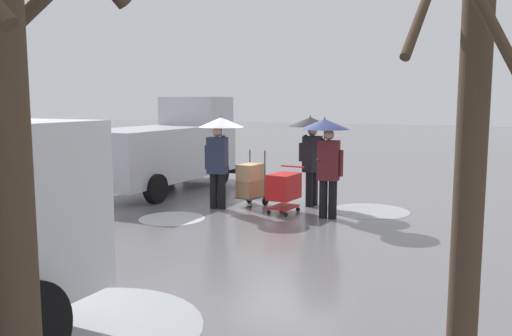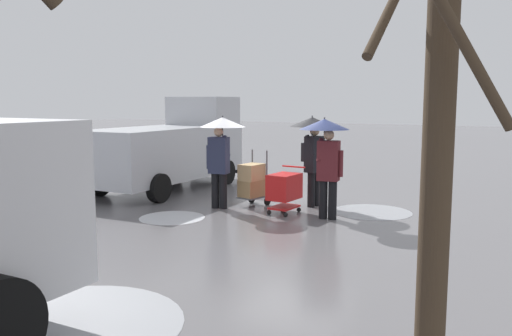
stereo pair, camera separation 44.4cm
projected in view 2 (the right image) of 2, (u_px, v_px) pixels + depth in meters
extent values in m
plane|color=slate|center=(294.00, 208.00, 12.27)|extent=(90.00, 90.00, 0.00)
cylinder|color=#999BA0|center=(372.00, 212.00, 11.80)|extent=(1.77, 1.77, 0.01)
cylinder|color=#999BA0|center=(69.00, 325.00, 5.83)|extent=(2.55, 2.55, 0.01)
cylinder|color=silver|center=(172.00, 218.00, 11.21)|extent=(1.40, 1.40, 0.01)
cube|color=#B7BABF|center=(166.00, 152.00, 14.64)|extent=(1.96, 5.20, 1.40)
cube|color=#B7BABF|center=(203.00, 111.00, 16.17)|extent=(1.84, 1.40, 0.84)
cube|color=black|center=(216.00, 135.00, 16.91)|extent=(1.66, 0.06, 0.63)
cube|color=#232326|center=(217.00, 168.00, 17.08)|extent=(1.96, 0.16, 0.24)
cylinder|color=black|center=(173.00, 168.00, 16.60)|extent=(0.24, 0.72, 0.72)
cylinder|color=black|center=(226.00, 172.00, 15.70)|extent=(0.24, 0.72, 0.72)
cylinder|color=black|center=(99.00, 182.00, 13.76)|extent=(0.24, 0.72, 0.72)
cylinder|color=black|center=(159.00, 188.00, 12.86)|extent=(0.24, 0.72, 0.72)
cube|color=black|center=(27.00, 167.00, 6.25)|extent=(1.98, 0.07, 0.81)
cube|color=red|center=(284.00, 187.00, 11.59)|extent=(0.59, 0.81, 0.56)
cube|color=red|center=(284.00, 207.00, 11.65)|extent=(0.53, 0.73, 0.04)
cylinder|color=red|center=(294.00, 167.00, 11.89)|extent=(0.58, 0.09, 0.04)
sphere|color=black|center=(285.00, 215.00, 11.30)|extent=(0.10, 0.10, 0.10)
sphere|color=black|center=(269.00, 212.00, 11.52)|extent=(0.10, 0.10, 0.10)
sphere|color=black|center=(299.00, 210.00, 11.80)|extent=(0.10, 0.10, 0.10)
sphere|color=black|center=(283.00, 208.00, 12.03)|extent=(0.10, 0.10, 0.10)
cube|color=#515156|center=(252.00, 197.00, 12.46)|extent=(0.58, 0.68, 0.03)
cylinder|color=#515156|center=(267.00, 173.00, 12.48)|extent=(0.04, 0.04, 1.10)
cylinder|color=#515156|center=(252.00, 172.00, 12.75)|extent=(0.04, 0.04, 1.10)
cylinder|color=black|center=(267.00, 201.00, 12.56)|extent=(0.09, 0.21, 0.20)
cylinder|color=black|center=(252.00, 199.00, 12.85)|extent=(0.09, 0.21, 0.20)
cube|color=#A37F51|center=(252.00, 188.00, 12.43)|extent=(0.54, 0.65, 0.39)
cube|color=tan|center=(252.00, 172.00, 12.38)|extent=(0.48, 0.64, 0.38)
cylinder|color=black|center=(332.00, 200.00, 11.03)|extent=(0.18, 0.18, 0.82)
cylinder|color=black|center=(323.00, 199.00, 11.10)|extent=(0.18, 0.18, 0.82)
cube|color=#5B1E23|center=(328.00, 161.00, 10.96)|extent=(0.47, 0.33, 0.84)
sphere|color=tan|center=(329.00, 135.00, 10.89)|extent=(0.22, 0.22, 0.22)
cylinder|color=#5B1E23|center=(341.00, 164.00, 10.87)|extent=(0.10, 0.10, 0.55)
cylinder|color=#5B1E23|center=(320.00, 150.00, 10.98)|extent=(0.13, 0.31, 0.50)
cylinder|color=#333338|center=(324.00, 142.00, 10.94)|extent=(0.02, 0.02, 0.86)
cone|color=navy|center=(324.00, 124.00, 10.90)|extent=(1.04, 1.04, 0.22)
sphere|color=#333338|center=(325.00, 118.00, 10.88)|extent=(0.04, 0.04, 0.04)
cube|color=#33664C|center=(331.00, 158.00, 11.14)|extent=(0.32, 0.19, 0.44)
cylinder|color=black|center=(316.00, 189.00, 12.46)|extent=(0.18, 0.18, 0.82)
cylinder|color=black|center=(311.00, 190.00, 12.32)|extent=(0.18, 0.18, 0.82)
cube|color=black|center=(314.00, 154.00, 12.29)|extent=(0.39, 0.50, 0.84)
sphere|color=tan|center=(315.00, 131.00, 12.22)|extent=(0.22, 0.22, 0.22)
cylinder|color=black|center=(321.00, 156.00, 12.48)|extent=(0.10, 0.10, 0.55)
cylinder|color=black|center=(311.00, 145.00, 12.11)|extent=(0.32, 0.18, 0.50)
cylinder|color=#333338|center=(312.00, 138.00, 12.16)|extent=(0.02, 0.02, 0.86)
cone|color=black|center=(312.00, 122.00, 12.12)|extent=(1.04, 1.04, 0.22)
sphere|color=#333338|center=(312.00, 116.00, 12.10)|extent=(0.04, 0.04, 0.04)
cube|color=black|center=(307.00, 152.00, 12.41)|extent=(0.23, 0.33, 0.44)
cylinder|color=black|center=(215.00, 191.00, 12.19)|extent=(0.18, 0.18, 0.82)
cylinder|color=black|center=(223.00, 191.00, 12.13)|extent=(0.18, 0.18, 0.82)
cube|color=#282D47|center=(219.00, 155.00, 12.06)|extent=(0.47, 0.34, 0.84)
sphere|color=tan|center=(219.00, 132.00, 11.99)|extent=(0.22, 0.22, 0.22)
cylinder|color=#282D47|center=(209.00, 157.00, 12.15)|extent=(0.10, 0.10, 0.55)
cylinder|color=#282D47|center=(226.00, 146.00, 11.99)|extent=(0.14, 0.31, 0.50)
cylinder|color=#333338|center=(223.00, 139.00, 11.97)|extent=(0.02, 0.02, 0.86)
cone|color=white|center=(223.00, 122.00, 11.93)|extent=(1.04, 1.04, 0.22)
sphere|color=#333338|center=(223.00, 116.00, 11.91)|extent=(0.04, 0.04, 0.04)
cylinder|color=#423323|center=(438.00, 155.00, 4.04)|extent=(0.24, 0.24, 4.14)
cylinder|color=#423323|center=(466.00, 47.00, 3.58)|extent=(0.70, 0.50, 1.16)
cylinder|color=#423323|center=(389.00, 11.00, 4.13)|extent=(0.18, 0.91, 0.82)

